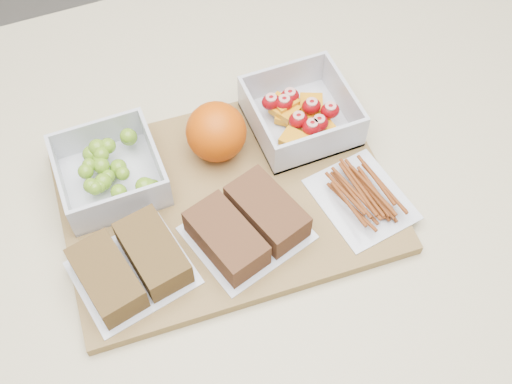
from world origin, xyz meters
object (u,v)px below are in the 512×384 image
at_px(cutting_board, 226,199).
at_px(grape_container, 111,171).
at_px(sandwich_bag_left, 130,266).
at_px(sandwich_bag_center, 247,225).
at_px(pretzel_bag, 363,194).
at_px(orange, 216,132).
at_px(fruit_container, 301,115).

bearing_deg(cutting_board, grape_container, 152.44).
relative_size(sandwich_bag_left, sandwich_bag_center, 0.94).
height_order(sandwich_bag_center, pretzel_bag, sandwich_bag_center).
distance_m(sandwich_bag_left, pretzel_bag, 0.30).
bearing_deg(orange, pretzel_bag, -44.66).
relative_size(grape_container, orange, 1.60).
xyz_separation_m(fruit_container, orange, (-0.12, 0.00, 0.02)).
distance_m(orange, pretzel_bag, 0.21).
bearing_deg(grape_container, cutting_board, -30.88).
bearing_deg(sandwich_bag_center, pretzel_bag, -3.03).
relative_size(fruit_container, orange, 1.67).
distance_m(fruit_container, sandwich_bag_left, 0.31).
bearing_deg(orange, cutting_board, -101.72).
relative_size(cutting_board, grape_container, 3.26).
xyz_separation_m(orange, sandwich_bag_center, (-0.01, -0.14, -0.02)).
bearing_deg(pretzel_bag, grape_container, 153.05).
relative_size(fruit_container, sandwich_bag_left, 0.88).
xyz_separation_m(cutting_board, sandwich_bag_center, (0.01, -0.06, 0.03)).
distance_m(grape_container, pretzel_bag, 0.33).
xyz_separation_m(grape_container, sandwich_bag_center, (0.13, -0.14, -0.00)).
relative_size(cutting_board, sandwich_bag_left, 2.75).
xyz_separation_m(cutting_board, sandwich_bag_left, (-0.14, -0.06, 0.03)).
xyz_separation_m(sandwich_bag_center, pretzel_bag, (0.16, -0.01, -0.01)).
bearing_deg(sandwich_bag_center, orange, 85.82).
bearing_deg(sandwich_bag_left, grape_container, 84.32).
bearing_deg(cutting_board, sandwich_bag_left, -153.02).
bearing_deg(cutting_board, pretzel_bag, -20.28).
distance_m(grape_container, sandwich_bag_left, 0.14).
bearing_deg(sandwich_bag_center, cutting_board, 94.92).
xyz_separation_m(sandwich_bag_left, sandwich_bag_center, (0.15, 0.00, 0.00)).
bearing_deg(pretzel_bag, orange, 135.34).
height_order(fruit_container, orange, orange).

